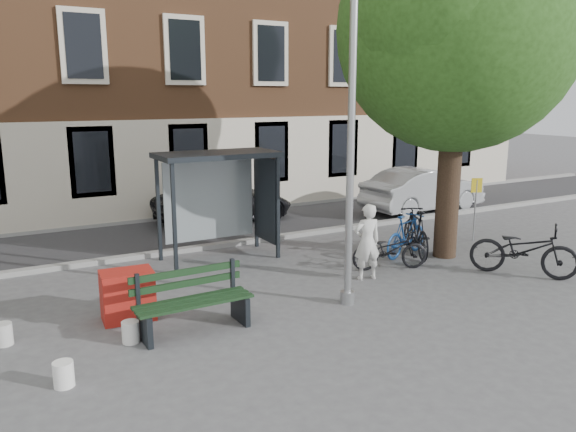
% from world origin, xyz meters
% --- Properties ---
extents(ground, '(90.00, 90.00, 0.00)m').
position_xyz_m(ground, '(0.00, 0.00, 0.00)').
color(ground, '#4C4C4F').
rests_on(ground, ground).
extents(road, '(40.00, 4.00, 0.01)m').
position_xyz_m(road, '(0.00, 7.00, 0.01)').
color(road, '#28282B').
rests_on(road, ground).
extents(curb_near, '(40.00, 0.25, 0.12)m').
position_xyz_m(curb_near, '(0.00, 5.00, 0.06)').
color(curb_near, gray).
rests_on(curb_near, ground).
extents(curb_far, '(40.00, 0.25, 0.12)m').
position_xyz_m(curb_far, '(0.00, 9.00, 0.06)').
color(curb_far, gray).
rests_on(curb_far, ground).
extents(building_row, '(30.00, 8.00, 14.00)m').
position_xyz_m(building_row, '(0.00, 13.00, 7.00)').
color(building_row, brown).
rests_on(building_row, ground).
extents(lamppost, '(0.28, 0.35, 6.11)m').
position_xyz_m(lamppost, '(0.00, 0.00, 2.78)').
color(lamppost, '#9EA0A3').
rests_on(lamppost, ground).
extents(tree_right, '(5.76, 5.60, 8.20)m').
position_xyz_m(tree_right, '(4.01, 1.38, 5.62)').
color(tree_right, black).
rests_on(tree_right, ground).
extents(bus_shelter, '(2.85, 1.45, 2.62)m').
position_xyz_m(bus_shelter, '(-0.61, 4.11, 1.92)').
color(bus_shelter, '#1E2328').
rests_on(bus_shelter, ground).
extents(painter, '(0.67, 0.50, 1.67)m').
position_xyz_m(painter, '(1.20, 1.00, 0.84)').
color(painter, silver).
rests_on(painter, ground).
extents(bench, '(2.01, 0.71, 1.03)m').
position_xyz_m(bench, '(-3.03, 0.23, 0.47)').
color(bench, '#1E2328').
rests_on(bench, ground).
extents(bike_a, '(1.88, 1.19, 0.93)m').
position_xyz_m(bike_a, '(2.10, 1.31, 0.47)').
color(bike_a, black).
rests_on(bike_a, ground).
extents(bike_b, '(1.83, 1.03, 1.06)m').
position_xyz_m(bike_b, '(3.18, 2.00, 0.53)').
color(bike_b, navy).
rests_on(bike_b, ground).
extents(bike_c, '(1.98, 2.29, 1.19)m').
position_xyz_m(bike_c, '(4.39, -0.48, 0.59)').
color(bike_c, black).
rests_on(bike_c, ground).
extents(bike_d, '(1.34, 2.05, 1.20)m').
position_xyz_m(bike_d, '(3.41, 1.92, 0.60)').
color(bike_d, black).
rests_on(bike_d, ground).
extents(car_dark, '(4.54, 2.31, 1.23)m').
position_xyz_m(car_dark, '(0.75, 7.86, 0.61)').
color(car_dark, black).
rests_on(car_dark, ground).
extents(car_silver, '(4.68, 1.90, 1.51)m').
position_xyz_m(car_silver, '(7.38, 6.00, 0.75)').
color(car_silver, '#9C9FA3').
rests_on(car_silver, ground).
extents(red_stand, '(0.94, 0.66, 0.90)m').
position_xyz_m(red_stand, '(-3.88, 1.26, 0.45)').
color(red_stand, '#A51D16').
rests_on(red_stand, ground).
extents(bucket_a, '(0.35, 0.35, 0.36)m').
position_xyz_m(bucket_a, '(-5.90, 1.16, 0.18)').
color(bucket_a, silver).
rests_on(bucket_a, ground).
extents(bucket_b, '(0.28, 0.28, 0.36)m').
position_xyz_m(bucket_b, '(-4.09, 0.26, 0.18)').
color(bucket_b, white).
rests_on(bucket_b, ground).
extents(bucket_c, '(0.31, 0.31, 0.36)m').
position_xyz_m(bucket_c, '(-5.24, -0.71, 0.18)').
color(bucket_c, white).
rests_on(bucket_c, ground).
extents(notice_sign, '(0.28, 0.15, 1.74)m').
position_xyz_m(notice_sign, '(5.81, 2.25, 1.23)').
color(notice_sign, '#9EA0A3').
rests_on(notice_sign, ground).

